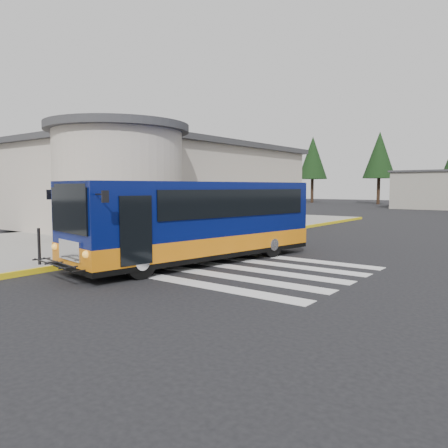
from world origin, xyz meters
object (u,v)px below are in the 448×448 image
Objects in this scene: pedestrian_b at (114,228)px; bollard at (39,246)px; pedestrian_a at (89,225)px; transit_bus at (196,224)px.

bollard is at bearing -30.17° from pedestrian_b.
pedestrian_b is at bearing -70.15° from pedestrian_a.
pedestrian_b is 3.36m from bollard.
bollard is at bearing -141.81° from pedestrian_a.
pedestrian_a is (-4.59, -0.75, -0.24)m from transit_bus.
pedestrian_a is 1.57× the size of bollard.
transit_bus is at bearing 53.51° from bollard.
pedestrian_b is at bearing -161.61° from transit_bus.
pedestrian_b reaches higher than bollard.
pedestrian_a is 1.13m from pedestrian_b.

